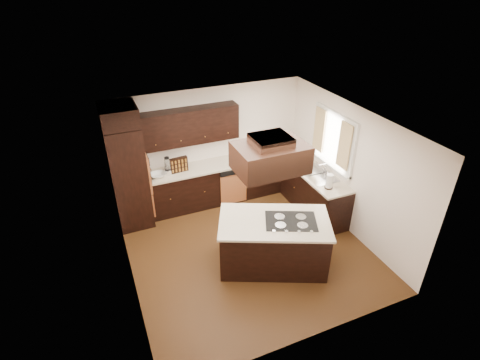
{
  "coord_description": "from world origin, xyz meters",
  "views": [
    {
      "loc": [
        -2.24,
        -4.93,
        4.67
      ],
      "look_at": [
        0.1,
        0.6,
        1.15
      ],
      "focal_mm": 28.0,
      "sensor_mm": 36.0,
      "label": 1
    }
  ],
  "objects_px": {
    "island": "(273,243)",
    "range_hood": "(270,157)",
    "oven_column": "(129,177)",
    "spice_rack": "(179,165)"
  },
  "relations": [
    {
      "from": "island",
      "to": "range_hood",
      "type": "bearing_deg",
      "value": -142.64
    },
    {
      "from": "spice_rack",
      "to": "range_hood",
      "type": "bearing_deg",
      "value": -75.44
    },
    {
      "from": "oven_column",
      "to": "range_hood",
      "type": "xyz_separation_m",
      "value": [
        1.88,
        -2.25,
        1.1
      ]
    },
    {
      "from": "oven_column",
      "to": "range_hood",
      "type": "bearing_deg",
      "value": -50.26
    },
    {
      "from": "oven_column",
      "to": "island",
      "type": "relative_size",
      "value": 1.18
    },
    {
      "from": "range_hood",
      "to": "spice_rack",
      "type": "xyz_separation_m",
      "value": [
        -0.87,
        2.32,
        -1.08
      ]
    },
    {
      "from": "oven_column",
      "to": "range_hood",
      "type": "height_order",
      "value": "range_hood"
    },
    {
      "from": "oven_column",
      "to": "spice_rack",
      "type": "relative_size",
      "value": 5.65
    },
    {
      "from": "spice_rack",
      "to": "oven_column",
      "type": "bearing_deg",
      "value": 177.75
    },
    {
      "from": "oven_column",
      "to": "island",
      "type": "bearing_deg",
      "value": -47.51
    }
  ]
}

